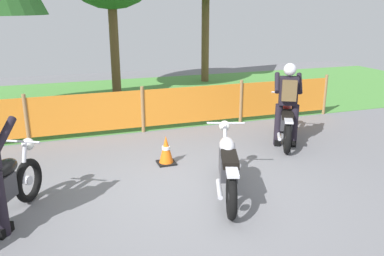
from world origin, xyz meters
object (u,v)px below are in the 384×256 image
(rider_lead, at_px, (288,100))
(motorcycle_trailing, at_px, (227,165))
(motorcycle_lead, at_px, (285,121))
(traffic_cone, at_px, (166,150))

(rider_lead, bearing_deg, motorcycle_trailing, 157.39)
(motorcycle_lead, height_order, motorcycle_trailing, motorcycle_trailing)
(motorcycle_lead, xyz_separation_m, rider_lead, (-0.10, -0.19, 0.49))
(traffic_cone, bearing_deg, motorcycle_trailing, -69.94)
(motorcycle_trailing, height_order, traffic_cone, motorcycle_trailing)
(motorcycle_trailing, bearing_deg, traffic_cone, 39.63)
(traffic_cone, bearing_deg, motorcycle_lead, 7.98)
(motorcycle_lead, distance_m, traffic_cone, 2.72)
(motorcycle_trailing, distance_m, traffic_cone, 1.60)
(motorcycle_trailing, xyz_separation_m, traffic_cone, (-0.55, 1.49, -0.21))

